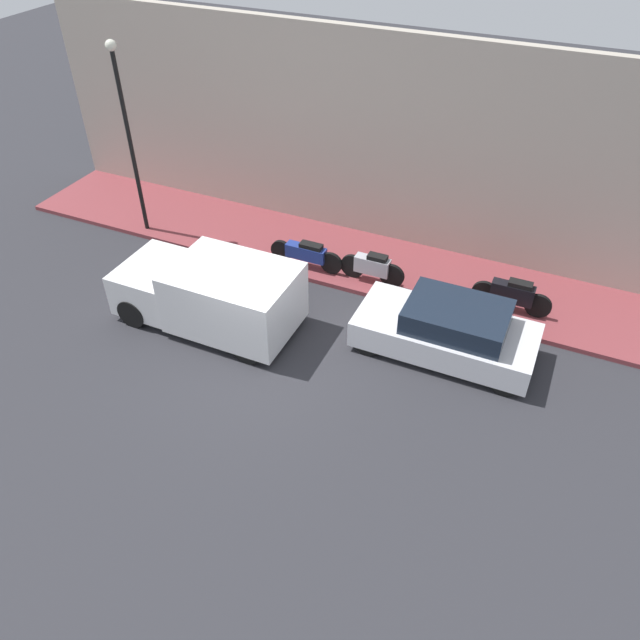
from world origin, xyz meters
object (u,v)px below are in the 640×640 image
object	(u,v)px
delivery_van	(210,293)
streetlamp	(126,123)
motorcycle_blue	(306,253)
parked_car	(448,330)
motorcycle_black	(512,294)
scooter_silver	(373,267)

from	to	relation	value
delivery_van	streetlamp	bearing A→B (deg)	54.97
motorcycle_blue	parked_car	bearing A→B (deg)	-111.38
motorcycle_blue	motorcycle_black	distance (m)	5.49
delivery_van	motorcycle_blue	size ratio (longest dim) A/B	2.10
motorcycle_black	scooter_silver	world-z (taller)	motorcycle_black
motorcycle_black	streetlamp	distance (m)	11.14
motorcycle_black	scooter_silver	bearing A→B (deg)	94.38
delivery_van	scooter_silver	distance (m)	4.34
motorcycle_black	streetlamp	size ratio (longest dim) A/B	0.37
motorcycle_black	motorcycle_blue	bearing A→B (deg)	93.74
motorcycle_blue	scooter_silver	xyz separation A→B (m)	(0.08, -1.89, 0.03)
parked_car	streetlamp	xyz separation A→B (m)	(1.63, 9.70, 2.72)
motorcycle_blue	scooter_silver	distance (m)	1.89
parked_car	streetlamp	distance (m)	10.21
streetlamp	motorcycle_black	bearing A→B (deg)	-87.58
streetlamp	parked_car	bearing A→B (deg)	-99.52
motorcycle_blue	scooter_silver	size ratio (longest dim) A/B	1.20
motorcycle_black	scooter_silver	xyz separation A→B (m)	(-0.28, 3.59, -0.01)
motorcycle_blue	motorcycle_black	xyz separation A→B (m)	(0.36, -5.48, 0.05)
parked_car	scooter_silver	bearing A→B (deg)	54.32
delivery_van	motorcycle_blue	bearing A→B (deg)	-21.01
delivery_van	scooter_silver	bearing A→B (deg)	-44.58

